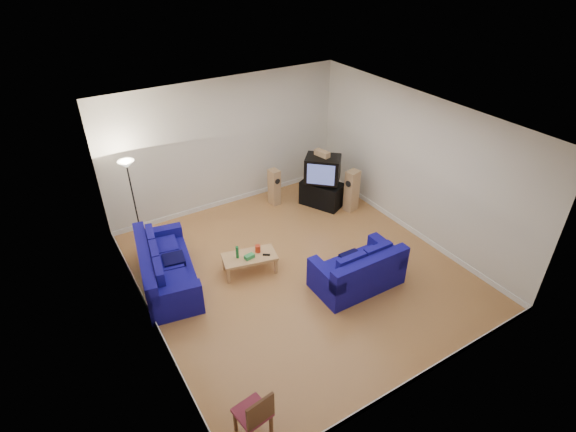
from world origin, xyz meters
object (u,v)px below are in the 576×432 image
sofa_three_seat (164,271)px  television (323,169)px  coffee_table (250,258)px  sofa_loveseat (359,273)px  tv_stand (322,194)px

sofa_three_seat → television: size_ratio=2.30×
coffee_table → television: 3.16m
sofa_loveseat → tv_stand: size_ratio=1.70×
sofa_three_seat → sofa_loveseat: bearing=67.6°
coffee_table → sofa_three_seat: bearing=161.8°
coffee_table → tv_stand: size_ratio=1.15×
tv_stand → television: bearing=-67.9°
sofa_loveseat → tv_stand: bearing=68.5°
television → coffee_table: bearing=-110.0°
sofa_loveseat → tv_stand: 3.17m
sofa_loveseat → coffee_table: size_ratio=1.47×
sofa_loveseat → television: 3.19m
sofa_three_seat → coffee_table: size_ratio=2.00×
sofa_three_seat → television: bearing=111.2°
sofa_three_seat → coffee_table: (1.59, -0.53, 0.02)m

